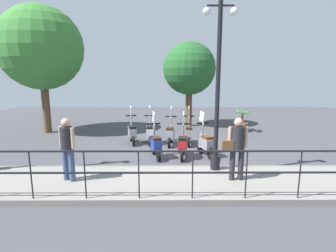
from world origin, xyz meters
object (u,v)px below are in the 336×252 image
Objects in this scene: tree_distant at (189,69)px; scooter_far_0 at (189,133)px; scooter_near_1 at (183,144)px; scooter_far_2 at (150,132)px; pedestrian_with_bag at (237,144)px; scooter_near_0 at (206,143)px; tree_large at (41,48)px; scooter_far_1 at (170,133)px; scooter_far_3 at (132,132)px; potted_palm at (242,123)px; scooter_near_2 at (156,144)px; lamp_post_near at (218,94)px; pedestrian_distant at (67,145)px.

scooter_far_0 is at bearing 175.38° from tree_distant.
scooter_near_1 is 2.28m from scooter_far_2.
tree_distant is 2.98× the size of scooter_far_2.
pedestrian_with_bag is 0.35× the size of tree_distant.
scooter_far_0 is at bearing -2.08° from scooter_near_0.
tree_large reaches higher than scooter_near_0.
scooter_far_3 is (0.25, 1.57, 0.00)m from scooter_far_1.
scooter_near_1 is 1.73m from scooter_far_1.
scooter_near_0 and scooter_far_0 have the same top height.
tree_distant reaches higher than scooter_far_1.
scooter_near_1 is 1.79m from scooter_far_0.
scooter_far_2 is at bearing 154.31° from tree_distant.
scooter_far_0 is (1.60, 0.45, 0.00)m from scooter_near_0.
scooter_near_2 is at bearing 135.93° from potted_palm.
scooter_far_0 is (1.75, -0.35, 0.00)m from scooter_near_1.
scooter_far_0 is at bearing -4.57° from scooter_near_1.
tree_distant is (1.76, -7.11, -0.89)m from tree_large.
lamp_post_near is 2.44m from scooter_near_0.
scooter_far_1 is at bearing -112.81° from scooter_far_3.
tree_distant is 4.94m from scooter_far_0.
tree_large is 3.89× the size of scooter_far_3.
pedestrian_distant is 4.62m from scooter_far_2.
scooter_near_1 and scooter_far_3 have the same top height.
pedestrian_with_bag is at bearing 117.32° from pedestrian_distant.
scooter_far_3 is (4.24, -1.04, -0.60)m from pedestrian_distant.
scooter_near_2 and scooter_far_3 have the same top height.
scooter_far_1 is (-2.47, -6.03, -3.55)m from tree_large.
scooter_near_2 is at bearing 169.98° from scooter_far_1.
scooter_near_0 is at bearing 149.57° from potted_palm.
scooter_far_2 is at bearing 29.42° from pedestrian_with_bag.
tree_distant reaches higher than scooter_near_1.
scooter_far_3 is at bearing 88.33° from scooter_far_1.
pedestrian_distant is at bearing 101.66° from lamp_post_near.
scooter_far_1 is at bearing -112.28° from tree_large.
pedestrian_with_bag is at bearing -150.75° from scooter_far_1.
lamp_post_near is at bearing -167.80° from scooter_far_0.
scooter_far_3 is at bearing -116.46° from tree_large.
scooter_near_0 is 1.00× the size of scooter_far_0.
tree_distant is at bearing -47.39° from scooter_far_3.
pedestrian_distant is 1.03× the size of scooter_far_0.
pedestrian_distant is 5.30m from scooter_far_0.
tree_large reaches higher than tree_distant.
pedestrian_with_bag is 1.03× the size of scooter_far_2.
scooter_near_2 is at bearing -173.30° from scooter_far_2.
scooter_near_1 and scooter_near_2 have the same top height.
lamp_post_near is 6.56m from potted_palm.
potted_palm is 4.49m from scooter_far_1.
lamp_post_near reaches higher than scooter_far_3.
scooter_far_2 is at bearing 30.93° from lamp_post_near.
scooter_far_0 and scooter_far_3 have the same top height.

